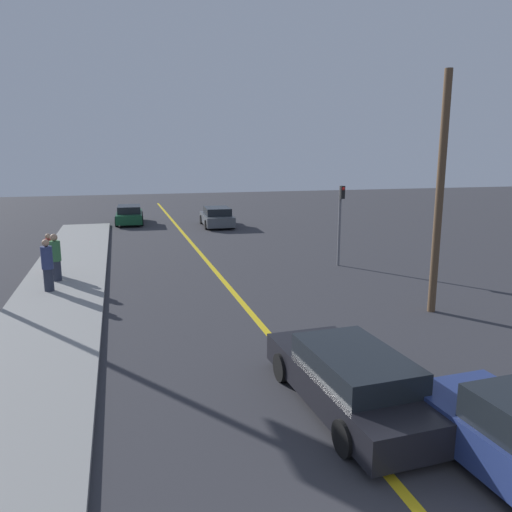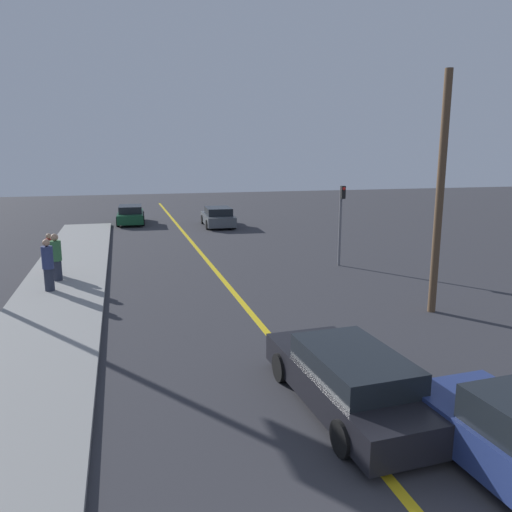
{
  "view_description": "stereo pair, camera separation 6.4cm",
  "coord_description": "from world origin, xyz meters",
  "views": [
    {
      "loc": [
        -3.82,
        -2.62,
        4.91
      ],
      "look_at": [
        0.3,
        12.27,
        1.72
      ],
      "focal_mm": 35.0,
      "sensor_mm": 36.0,
      "label": 1
    },
    {
      "loc": [
        -3.76,
        -2.64,
        4.91
      ],
      "look_at": [
        0.3,
        12.27,
        1.72
      ],
      "focal_mm": 35.0,
      "sensor_mm": 36.0,
      "label": 2
    }
  ],
  "objects": [
    {
      "name": "pedestrian_far_standing",
      "position": [
        -6.58,
        18.32,
        0.97
      ],
      "size": [
        0.34,
        0.34,
        1.65
      ],
      "color": "#282D3D",
      "rests_on": "sidewalk_left"
    },
    {
      "name": "utility_pole",
      "position": [
        5.56,
        10.46,
        3.65
      ],
      "size": [
        0.24,
        0.24,
        7.31
      ],
      "color": "brown",
      "rests_on": "ground_plane"
    },
    {
      "name": "road_center_line",
      "position": [
        0.0,
        18.0,
        0.0
      ],
      "size": [
        0.2,
        60.0,
        0.01
      ],
      "color": "gold",
      "rests_on": "ground_plane"
    },
    {
      "name": "traffic_light",
      "position": [
        5.5,
        17.26,
        2.2
      ],
      "size": [
        0.18,
        0.4,
        3.53
      ],
      "color": "slate",
      "rests_on": "ground_plane"
    },
    {
      "name": "car_parked_left_lot",
      "position": [
        -3.11,
        33.65,
        0.63
      ],
      "size": [
        2.02,
        4.65,
        1.3
      ],
      "rotation": [
        0.0,
        0.0,
        -0.04
      ],
      "color": "#144728",
      "rests_on": "ground_plane"
    },
    {
      "name": "pedestrian_mid_group",
      "position": [
        -6.23,
        17.19,
        1.04
      ],
      "size": [
        0.42,
        0.42,
        1.8
      ],
      "color": "#282D3D",
      "rests_on": "sidewalk_left"
    },
    {
      "name": "pedestrian_near_curb",
      "position": [
        -6.32,
        15.69,
        1.07
      ],
      "size": [
        0.39,
        0.39,
        1.84
      ],
      "color": "#282D3D",
      "rests_on": "sidewalk_left"
    },
    {
      "name": "car_far_distant",
      "position": [
        2.62,
        30.73,
        0.63
      ],
      "size": [
        2.14,
        4.53,
        1.31
      ],
      "rotation": [
        0.0,
        0.0,
        -0.05
      ],
      "color": "#4C5156",
      "rests_on": "ground_plane"
    },
    {
      "name": "car_ahead_center",
      "position": [
        0.35,
        5.58,
        0.6
      ],
      "size": [
        2.05,
        4.76,
        1.23
      ],
      "rotation": [
        0.0,
        0.0,
        0.05
      ],
      "color": "black",
      "rests_on": "ground_plane"
    },
    {
      "name": "sidewalk_left",
      "position": [
        -5.98,
        16.58,
        0.07
      ],
      "size": [
        3.03,
        33.16,
        0.15
      ],
      "color": "gray",
      "rests_on": "ground_plane"
    }
  ]
}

